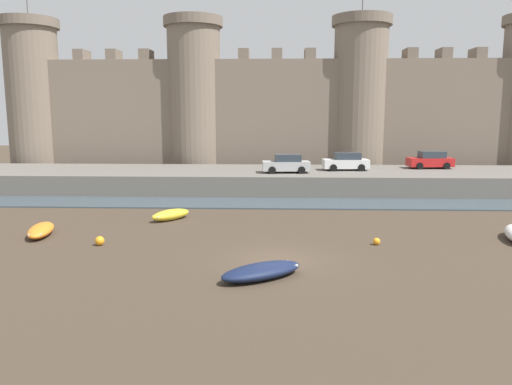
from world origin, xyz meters
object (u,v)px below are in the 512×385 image
(car_quay_east, at_px, (430,160))
(car_quay_west, at_px, (346,162))
(rowboat_midflat_left, at_px, (41,230))
(car_quay_centre_west, at_px, (287,164))
(mooring_buoy_near_channel, at_px, (100,241))
(rowboat_foreground_centre, at_px, (171,214))
(rowboat_midflat_centre, at_px, (262,271))
(mooring_buoy_mid_mud, at_px, (377,241))

(car_quay_east, height_order, car_quay_west, same)
(rowboat_midflat_left, distance_m, car_quay_centre_west, 21.66)
(rowboat_midflat_left, bearing_deg, mooring_buoy_near_channel, -25.87)
(rowboat_foreground_centre, distance_m, car_quay_west, 19.13)
(rowboat_midflat_left, xyz_separation_m, rowboat_midflat_centre, (13.00, -7.04, 0.00))
(mooring_buoy_near_channel, xyz_separation_m, car_quay_centre_west, (10.41, 17.89, 2.32))
(rowboat_midflat_left, relative_size, mooring_buoy_near_channel, 7.46)
(rowboat_foreground_centre, distance_m, rowboat_midflat_centre, 13.11)
(mooring_buoy_mid_mud, height_order, car_quay_centre_west, car_quay_centre_west)
(rowboat_midflat_left, bearing_deg, car_quay_west, 41.83)
(rowboat_foreground_centre, distance_m, mooring_buoy_near_channel, 6.93)
(rowboat_foreground_centre, bearing_deg, mooring_buoy_mid_mud, -25.09)
(mooring_buoy_mid_mud, bearing_deg, rowboat_midflat_left, 175.92)
(rowboat_midflat_centre, bearing_deg, rowboat_midflat_left, 151.57)
(mooring_buoy_near_channel, height_order, mooring_buoy_mid_mud, mooring_buoy_near_channel)
(rowboat_midflat_left, height_order, car_quay_centre_west, car_quay_centre_west)
(car_quay_east, distance_m, car_quay_west, 8.37)
(rowboat_foreground_centre, distance_m, mooring_buoy_mid_mud, 13.68)
(rowboat_midflat_left, xyz_separation_m, car_quay_east, (28.22, 19.76, 2.24))
(rowboat_foreground_centre, xyz_separation_m, car_quay_east, (21.55, 15.32, 2.21))
(rowboat_foreground_centre, height_order, mooring_buoy_mid_mud, rowboat_foreground_centre)
(mooring_buoy_near_channel, relative_size, car_quay_west, 0.12)
(rowboat_foreground_centre, xyz_separation_m, car_quay_centre_west, (7.90, 11.43, 2.21))
(rowboat_midflat_left, bearing_deg, car_quay_east, 35.00)
(rowboat_midflat_left, distance_m, mooring_buoy_mid_mud, 19.10)
(mooring_buoy_mid_mud, bearing_deg, car_quay_west, 87.06)
(car_quay_west, height_order, car_quay_centre_west, same)
(mooring_buoy_near_channel, xyz_separation_m, car_quay_east, (24.05, 21.78, 2.32))
(rowboat_midflat_left, distance_m, mooring_buoy_near_channel, 4.63)
(rowboat_midflat_left, height_order, car_quay_west, car_quay_west)
(rowboat_midflat_centre, bearing_deg, car_quay_west, 74.25)
(car_quay_centre_west, bearing_deg, mooring_buoy_mid_mud, -75.41)
(car_quay_west, bearing_deg, mooring_buoy_near_channel, -128.51)
(mooring_buoy_near_channel, bearing_deg, rowboat_foreground_centre, 68.81)
(mooring_buoy_mid_mud, xyz_separation_m, car_quay_east, (9.16, 21.12, 2.38))
(rowboat_midflat_left, relative_size, car_quay_centre_west, 0.89)
(mooring_buoy_mid_mud, bearing_deg, car_quay_east, 66.55)
(rowboat_foreground_centre, distance_m, car_quay_centre_west, 14.07)
(rowboat_midflat_centre, relative_size, car_quay_east, 0.97)
(mooring_buoy_near_channel, bearing_deg, rowboat_midflat_left, 154.13)
(rowboat_foreground_centre, bearing_deg, car_quay_east, 35.41)
(rowboat_midflat_left, distance_m, car_quay_west, 26.99)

